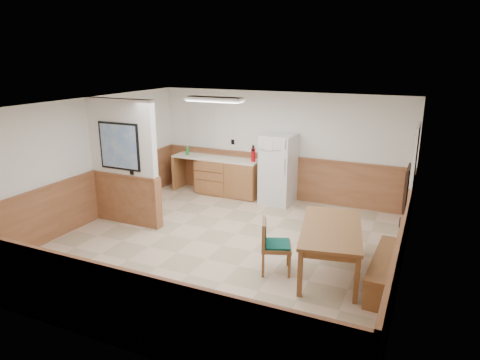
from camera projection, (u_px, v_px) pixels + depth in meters
The scene contains 20 objects.
ground at pixel (222, 245), 7.67m from camera, with size 6.00×6.00×0.00m, color beige.
ceiling at pixel (221, 105), 6.97m from camera, with size 6.00×6.00×0.02m, color white.
back_wall at pixel (280, 146), 9.94m from camera, with size 6.00×0.02×2.50m, color white.
right_wall at pixel (408, 203), 6.13m from camera, with size 0.02×6.00×2.50m, color white.
left_wall at pixel (87, 161), 8.51m from camera, with size 0.02×6.00×2.50m, color white.
wainscot_back at pixel (278, 177), 10.13m from camera, with size 6.00×0.04×1.00m, color #A06340.
wainscot_right at pixel (401, 250), 6.35m from camera, with size 0.04×6.00×1.00m, color #A06340.
wainscot_left at pixel (92, 197), 8.71m from camera, with size 0.04×6.00×1.00m, color #A06340.
partition_wall at pixel (124, 164), 8.39m from camera, with size 1.50×0.20×2.50m.
kitchen_counter at pixel (227, 176), 10.36m from camera, with size 2.20×0.61×1.00m.
exterior_door at pixel (412, 181), 7.86m from camera, with size 0.07×1.02×2.15m.
kitchen_window at pixel (200, 127), 10.67m from camera, with size 0.80×0.04×1.00m.
wall_painting at pixel (406, 188), 5.80m from camera, with size 0.04×0.50×0.60m.
fluorescent_fixture at pixel (214, 99), 8.44m from camera, with size 1.20×0.30×0.09m.
refrigerator at pixel (278, 169), 9.70m from camera, with size 0.74×0.74×1.59m.
dining_table at pixel (331, 233), 6.56m from camera, with size 1.21×1.91×0.75m.
dining_bench at pixel (386, 264), 6.25m from camera, with size 0.41×1.64×0.45m.
dining_chair at pixel (271, 242), 6.63m from camera, with size 0.75×0.63×0.85m.
fire_extinguisher at pixel (253, 154), 9.90m from camera, with size 0.11×0.11×0.39m.
soap_bottle at pixel (188, 151), 10.59m from camera, with size 0.07×0.07×0.21m, color green.
Camera 1 is at (3.19, -6.27, 3.28)m, focal length 32.00 mm.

